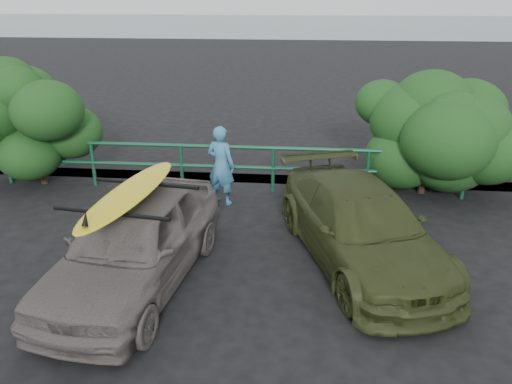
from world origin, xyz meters
TOP-DOWN VIEW (x-y plane):
  - ground at (0.00, 0.00)m, footprint 80.00×80.00m
  - ocean at (0.00, 60.00)m, footprint 200.00×200.00m
  - guardrail at (0.00, 5.00)m, footprint 14.00×0.08m
  - shrub_left at (-4.80, 5.40)m, footprint 3.20×2.40m
  - shrub_right at (5.00, 5.50)m, footprint 3.20×2.40m
  - sedan at (-0.79, 1.19)m, footprint 2.14×4.21m
  - olive_vehicle at (2.58, 2.21)m, footprint 3.01×4.59m
  - man at (-0.01, 4.32)m, footprint 0.70×0.58m
  - roof_rack at (-0.79, 1.19)m, footprint 1.80×1.37m
  - surfboard at (-0.79, 1.19)m, footprint 0.93×2.80m

SIDE VIEW (x-z plane):
  - ground at x=0.00m, z-range 0.00..0.00m
  - ocean at x=0.00m, z-range 0.00..0.00m
  - guardrail at x=0.00m, z-range 0.00..1.04m
  - olive_vehicle at x=2.58m, z-range 0.00..1.24m
  - sedan at x=-0.79m, z-range 0.00..1.37m
  - man at x=-0.01m, z-range 0.00..1.63m
  - shrub_right at x=5.00m, z-range 0.00..2.42m
  - shrub_left at x=-4.80m, z-range 0.00..2.58m
  - roof_rack at x=-0.79m, z-range 1.37..1.43m
  - surfboard at x=-0.79m, z-range 1.43..1.51m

